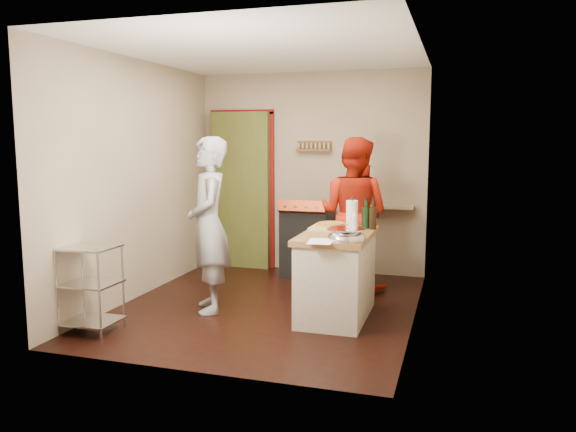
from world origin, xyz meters
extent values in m
plane|color=black|center=(0.00, 0.00, 0.00)|extent=(3.50, 3.50, 0.00)
cube|color=tan|center=(0.00, 1.75, 1.30)|extent=(3.00, 0.04, 2.60)
cube|color=#565B23|center=(-0.95, 1.80, 1.05)|extent=(0.80, 0.40, 2.10)
cube|color=maroon|center=(-1.37, 1.73, 1.05)|extent=(0.06, 0.06, 2.10)
cube|color=maroon|center=(-0.53, 1.73, 1.05)|extent=(0.06, 0.06, 2.10)
cube|color=maroon|center=(-0.95, 1.73, 2.10)|extent=(0.90, 0.06, 0.06)
cube|color=brown|center=(0.05, 1.70, 1.60)|extent=(0.46, 0.09, 0.03)
cube|color=brown|center=(0.05, 1.74, 1.66)|extent=(0.46, 0.02, 0.12)
cube|color=olive|center=(0.05, 1.70, 1.66)|extent=(0.42, 0.04, 0.07)
cube|color=tan|center=(0.95, 1.65, 0.90)|extent=(0.80, 0.18, 0.04)
cube|color=black|center=(0.75, 1.65, 1.02)|extent=(0.10, 0.14, 0.22)
cube|color=tan|center=(-1.50, 0.00, 1.30)|extent=(0.04, 3.50, 2.60)
cube|color=tan|center=(1.50, 0.00, 1.30)|extent=(0.04, 3.50, 2.60)
cube|color=white|center=(0.00, 0.00, 2.61)|extent=(3.00, 3.50, 0.02)
cube|color=black|center=(0.05, 1.43, 0.40)|extent=(0.60, 0.55, 0.80)
cube|color=black|center=(0.05, 1.43, 0.83)|extent=(0.60, 0.55, 0.06)
cube|color=maroon|center=(0.05, 1.15, 0.92)|extent=(0.60, 0.15, 0.17)
cylinder|color=black|center=(-0.10, 1.56, 0.91)|extent=(0.26, 0.26, 0.05)
cylinder|color=silver|center=(-1.50, -1.38, 0.40)|extent=(0.02, 0.02, 0.80)
cylinder|color=silver|center=(-1.06, -1.38, 0.40)|extent=(0.02, 0.02, 0.80)
cylinder|color=silver|center=(-1.50, -1.02, 0.40)|extent=(0.02, 0.02, 0.80)
cylinder|color=silver|center=(-1.06, -1.02, 0.40)|extent=(0.02, 0.02, 0.80)
cube|color=silver|center=(-1.28, -1.20, 0.10)|extent=(0.48, 0.40, 0.02)
cube|color=silver|center=(-1.28, -1.20, 0.45)|extent=(0.48, 0.40, 0.02)
cube|color=silver|center=(-1.28, -1.20, 0.78)|extent=(0.48, 0.40, 0.02)
cube|color=beige|center=(0.76, -0.13, 0.39)|extent=(0.60, 1.06, 0.78)
cube|color=brown|center=(0.76, -0.13, 0.81)|extent=(0.66, 1.11, 0.05)
cube|color=tan|center=(0.65, 0.11, 0.85)|extent=(0.40, 0.40, 0.02)
cylinder|color=gold|center=(0.65, 0.11, 0.88)|extent=(0.32, 0.32, 0.02)
ellipsoid|color=silver|center=(0.92, -0.51, 0.89)|extent=(0.35, 0.35, 0.11)
cylinder|color=white|center=(0.83, 0.24, 0.98)|extent=(0.12, 0.12, 0.28)
cylinder|color=silver|center=(0.92, -0.06, 0.92)|extent=(0.06, 0.06, 0.17)
cube|color=white|center=(0.71, -0.63, 0.84)|extent=(0.24, 0.32, 0.00)
cylinder|color=black|center=(0.97, 0.25, 0.99)|extent=(0.08, 0.08, 0.31)
cylinder|color=black|center=(1.05, 0.21, 0.99)|extent=(0.08, 0.08, 0.31)
cylinder|color=black|center=(0.98, 0.24, 0.99)|extent=(0.08, 0.08, 0.31)
imported|color=#A6A5AA|center=(-0.52, -0.30, 0.88)|extent=(0.68, 0.77, 1.77)
imported|color=#B31D0B|center=(0.71, 1.00, 0.88)|extent=(1.00, 0.86, 1.76)
camera|label=1|loc=(1.87, -5.39, 1.74)|focal=35.00mm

